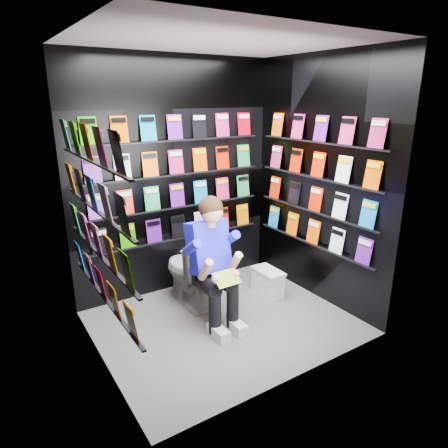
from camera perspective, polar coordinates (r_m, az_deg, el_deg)
floor at (r=4.13m, az=-0.00°, el=-13.88°), size 2.40×2.40×0.00m
ceiling at (r=3.55m, az=-0.00°, el=24.75°), size 2.40×2.40×0.00m
wall_back at (r=4.48m, az=-6.96°, el=6.45°), size 2.40×0.04×2.60m
wall_front at (r=2.87m, az=10.84°, el=-0.20°), size 2.40×0.04×2.60m
wall_left at (r=3.17m, az=-18.62°, el=0.89°), size 0.04×2.00×2.60m
wall_right at (r=4.37m, az=13.43°, el=5.82°), size 0.04×2.00×2.60m
comics_back at (r=4.45m, az=-6.79°, el=6.45°), size 2.10×0.06×1.37m
comics_left at (r=3.17m, az=-18.10°, el=1.06°), size 0.06×1.70×1.37m
comics_right at (r=4.35m, az=13.15°, el=5.85°), size 0.06×1.70×1.37m
toilet at (r=4.35m, az=-4.88°, el=-6.76°), size 0.43×0.76×0.73m
longbox at (r=4.63m, az=6.29°, el=-8.40°), size 0.20×0.37×0.27m
longbox_lid at (r=4.56m, az=6.35°, el=-6.70°), size 0.22×0.39×0.03m
reader at (r=3.89m, az=-2.41°, el=-3.34°), size 0.53×0.77×1.40m
held_comic at (r=3.69m, az=0.40°, el=-7.75°), size 0.25×0.15×0.10m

